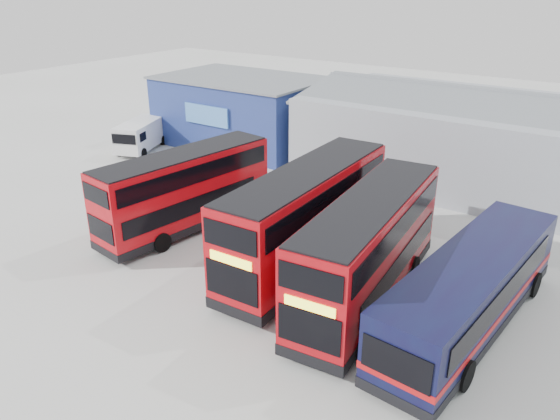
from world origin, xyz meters
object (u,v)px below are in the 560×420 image
object	(u,v)px
office_block	(242,110)
single_decker_blue	(470,294)
panel_van	(140,134)
double_decker_left	(185,192)
double_decker_centre	(306,220)
maintenance_shed	(556,152)
double_decker_right	(368,251)

from	to	relation	value
office_block	single_decker_blue	size ratio (longest dim) A/B	1.07
office_block	panel_van	xyz separation A→B (m)	(-5.03, -5.97, -1.35)
double_decker_left	double_decker_centre	bearing A→B (deg)	-171.16
panel_van	maintenance_shed	bearing A→B (deg)	-4.96
double_decker_right	maintenance_shed	bearing A→B (deg)	71.79
double_decker_centre	panel_van	xyz separation A→B (m)	(-19.66, 8.07, -1.06)
double_decker_right	panel_van	world-z (taller)	double_decker_right
office_block	panel_van	world-z (taller)	office_block
single_decker_blue	double_decker_right	bearing A→B (deg)	9.68
panel_van	double_decker_right	bearing A→B (deg)	-42.77
single_decker_blue	maintenance_shed	bearing A→B (deg)	-84.60
double_decker_centre	single_decker_blue	xyz separation A→B (m)	(7.50, -0.66, -0.77)
double_decker_left	double_decker_right	xyz separation A→B (m)	(10.67, -0.86, 0.15)
maintenance_shed	double_decker_left	distance (m)	21.75
double_decker_left	office_block	bearing A→B (deg)	-54.39
office_block	panel_van	bearing A→B (deg)	-130.10
double_decker_left	double_decker_centre	distance (m)	7.17
office_block	double_decker_right	bearing A→B (deg)	-39.66
office_block	double_decker_left	size ratio (longest dim) A/B	1.23
double_decker_left	panel_van	bearing A→B (deg)	-25.44
double_decker_right	office_block	bearing A→B (deg)	134.92
maintenance_shed	double_decker_centre	xyz separation A→B (m)	(-7.37, -16.05, -0.31)
maintenance_shed	panel_van	xyz separation A→B (m)	(-27.03, -7.98, -1.37)
office_block	double_decker_left	xyz separation A→B (m)	(7.46, -14.17, -0.52)
double_decker_right	panel_van	size ratio (longest dim) A/B	1.97
office_block	panel_van	size ratio (longest dim) A/B	2.27
double_decker_left	double_decker_right	distance (m)	10.70
office_block	double_decker_right	xyz separation A→B (m)	(18.13, -15.03, -0.37)
double_decker_left	double_decker_centre	world-z (taller)	double_decker_centre
maintenance_shed	double_decker_left	xyz separation A→B (m)	(-14.54, -16.17, -0.55)
office_block	double_decker_right	distance (m)	23.55
double_decker_centre	single_decker_blue	distance (m)	7.57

